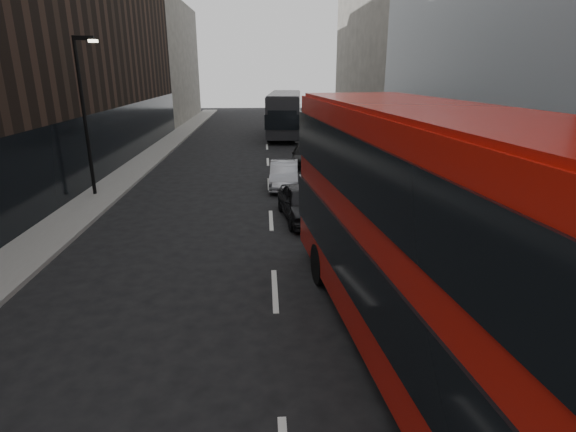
{
  "coord_description": "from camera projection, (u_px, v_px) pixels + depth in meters",
  "views": [
    {
      "loc": [
        -0.23,
        -3.07,
        5.76
      ],
      "look_at": [
        0.3,
        6.89,
        2.5
      ],
      "focal_mm": 28.0,
      "sensor_mm": 36.0,
      "label": 1
    }
  ],
  "objects": [
    {
      "name": "sidewalk_right",
      "position": [
        385.0,
        163.0,
        28.8
      ],
      "size": [
        3.0,
        80.0,
        0.15
      ],
      "primitive_type": "cube",
      "color": "slate",
      "rests_on": "ground"
    },
    {
      "name": "sidewalk_left",
      "position": [
        140.0,
        165.0,
        28.01
      ],
      "size": [
        2.0,
        80.0,
        0.15
      ],
      "primitive_type": "cube",
      "color": "slate",
      "rests_on": "ground"
    },
    {
      "name": "building_victorian",
      "position": [
        380.0,
        28.0,
        44.05
      ],
      "size": [
        6.5,
        24.0,
        21.0
      ],
      "color": "#5F5C54",
      "rests_on": "ground"
    },
    {
      "name": "building_left_mid",
      "position": [
        96.0,
        50.0,
        30.43
      ],
      "size": [
        5.0,
        24.0,
        14.0
      ],
      "primitive_type": "cube",
      "color": "black",
      "rests_on": "ground"
    },
    {
      "name": "building_left_far",
      "position": [
        164.0,
        63.0,
        51.47
      ],
      "size": [
        5.0,
        20.0,
        13.0
      ],
      "primitive_type": "cube",
      "color": "#5F5C54",
      "rests_on": "ground"
    },
    {
      "name": "street_lamp",
      "position": [
        85.0,
        107.0,
        20.08
      ],
      "size": [
        1.06,
        0.22,
        7.0
      ],
      "color": "black",
      "rests_on": "sidewalk_left"
    },
    {
      "name": "red_bus",
      "position": [
        440.0,
        235.0,
        8.29
      ],
      "size": [
        4.31,
        12.89,
        5.12
      ],
      "rotation": [
        0.0,
        0.0,
        0.11
      ],
      "color": "#A2120A",
      "rests_on": "ground"
    },
    {
      "name": "grey_bus",
      "position": [
        285.0,
        113.0,
        40.38
      ],
      "size": [
        3.73,
        11.96,
        3.81
      ],
      "rotation": [
        0.0,
        0.0,
        -0.08
      ],
      "color": "black",
      "rests_on": "ground"
    },
    {
      "name": "car_a",
      "position": [
        303.0,
        203.0,
        17.95
      ],
      "size": [
        2.12,
        4.24,
        1.39
      ],
      "primitive_type": "imported",
      "rotation": [
        0.0,
        0.0,
        0.12
      ],
      "color": "black",
      "rests_on": "ground"
    },
    {
      "name": "car_b",
      "position": [
        284.0,
        174.0,
        22.96
      ],
      "size": [
        1.62,
        4.06,
        1.31
      ],
      "primitive_type": "imported",
      "rotation": [
        0.0,
        0.0,
        -0.06
      ],
      "color": "#93959B",
      "rests_on": "ground"
    },
    {
      "name": "car_c",
      "position": [
        306.0,
        155.0,
        28.24
      ],
      "size": [
        2.09,
        4.37,
        1.23
      ],
      "primitive_type": "imported",
      "rotation": [
        0.0,
        0.0,
        -0.09
      ],
      "color": "black",
      "rests_on": "ground"
    }
  ]
}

